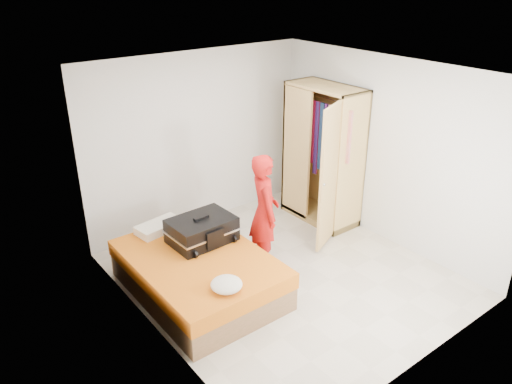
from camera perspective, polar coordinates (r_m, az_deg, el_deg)
room at (r=5.92m, az=3.58°, el=1.03°), size 4.00×4.02×2.60m
bed at (r=6.15m, az=-6.52°, el=-9.27°), size 1.42×2.02×0.50m
wardrobe at (r=7.54m, az=7.66°, el=3.66°), size 1.13×1.42×2.10m
person at (r=6.36m, az=0.96°, el=-2.33°), size 0.58×0.67×1.57m
suitcase at (r=6.25m, az=-6.20°, el=-4.35°), size 0.81×0.61×0.34m
round_cushion at (r=5.40m, az=-3.39°, el=-10.51°), size 0.34×0.34×0.13m
pillow at (r=6.62m, az=-11.00°, el=-3.92°), size 0.64×0.39×0.11m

